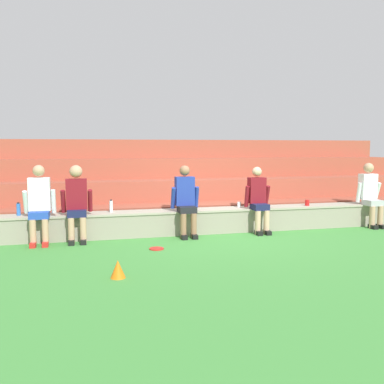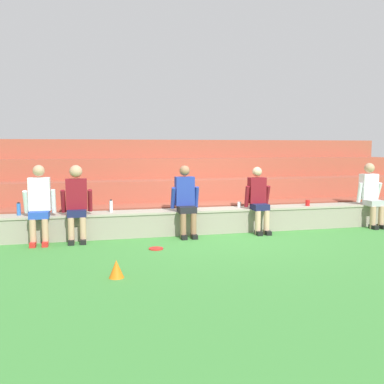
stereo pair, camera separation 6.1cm
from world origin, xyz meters
TOP-DOWN VIEW (x-y plane):
  - ground_plane at (0.00, 0.00)m, footprint 80.00×80.00m
  - stone_seating_wall at (0.00, 0.23)m, footprint 8.59×0.50m
  - brick_bleachers at (0.00, 2.61)m, footprint 11.00×3.06m
  - person_far_left at (-3.36, -0.00)m, footprint 0.55×0.54m
  - person_left_of_center at (-2.73, 0.01)m, footprint 0.55×0.53m
  - person_center at (-0.73, 0.01)m, footprint 0.54×0.57m
  - person_right_of_center at (0.75, -0.01)m, footprint 0.51×0.55m
  - person_far_right at (3.32, 0.02)m, footprint 0.53×0.57m
  - water_bottle_mid_left at (-3.74, 0.27)m, footprint 0.07×0.07m
  - water_bottle_mid_right at (-2.11, 0.25)m, footprint 0.06×0.06m
  - plastic_cup_right_end at (0.45, 0.27)m, footprint 0.08×0.08m
  - plastic_cup_left_end at (1.92, 0.17)m, footprint 0.09×0.09m
  - frisbee at (-1.44, -0.91)m, footprint 0.24×0.24m
  - sports_cone at (-2.17, -2.31)m, footprint 0.20×0.20m

SIDE VIEW (x-z plane):
  - ground_plane at x=0.00m, z-range 0.00..0.00m
  - frisbee at x=-1.44m, z-range 0.00..0.02m
  - sports_cone at x=-2.17m, z-range 0.00..0.23m
  - stone_seating_wall at x=0.00m, z-range 0.02..0.49m
  - plastic_cup_right_end at x=0.45m, z-range 0.47..0.59m
  - plastic_cup_left_end at x=1.92m, z-range 0.47..0.59m
  - water_bottle_mid_left at x=-3.74m, z-range 0.47..0.70m
  - water_bottle_mid_right at x=-2.11m, z-range 0.47..0.71m
  - person_right_of_center at x=0.75m, z-range 0.03..1.33m
  - brick_bleachers at x=0.00m, z-range -0.24..1.65m
  - person_center at x=-0.73m, z-range 0.03..1.38m
  - person_far_right at x=3.32m, z-range 0.04..1.40m
  - person_far_left at x=-3.36m, z-range 0.04..1.42m
  - person_left_of_center at x=-2.73m, z-range 0.05..1.43m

